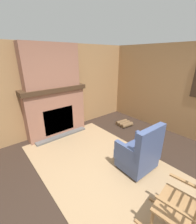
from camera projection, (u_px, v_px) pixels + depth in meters
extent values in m
plane|color=#2D2119|center=(121.00, 186.00, 2.58)|extent=(14.00, 14.00, 0.00)
cube|color=#9E7247|center=(50.00, 91.00, 4.05)|extent=(0.06, 5.82, 2.42)
cube|color=#9E7247|center=(196.00, 94.00, 3.72)|extent=(5.82, 0.06, 2.42)
cube|color=#93604C|center=(56.00, 113.00, 4.11)|extent=(0.36, 1.59, 1.24)
cube|color=black|center=(59.00, 120.00, 4.06)|extent=(0.08, 0.83, 0.69)
cube|color=#565451|center=(62.00, 136.00, 4.13)|extent=(0.16, 1.43, 0.06)
cube|color=#3D2819|center=(53.00, 89.00, 3.87)|extent=(0.46, 1.69, 0.11)
cube|color=#93604C|center=(51.00, 66.00, 3.66)|extent=(0.31, 1.40, 1.05)
cube|color=#997A56|center=(101.00, 165.00, 3.06)|extent=(3.48, 2.16, 0.01)
cube|color=#3D4C75|center=(136.00, 160.00, 2.94)|extent=(0.58, 0.68, 0.24)
cube|color=#3D4C75|center=(137.00, 154.00, 2.89)|extent=(0.61, 0.71, 0.18)
cube|color=#3D4C75|center=(150.00, 143.00, 2.58)|extent=(0.14, 0.70, 0.57)
cube|color=#3D4C75|center=(126.00, 151.00, 2.66)|extent=(0.54, 0.11, 0.20)
cube|color=#3D4C75|center=(147.00, 140.00, 3.01)|extent=(0.54, 0.11, 0.20)
cylinder|color=#332319|center=(117.00, 166.00, 3.01)|extent=(0.05, 0.05, 0.06)
cylinder|color=#332319|center=(135.00, 155.00, 3.33)|extent=(0.05, 0.05, 0.06)
cylinder|color=#332319|center=(136.00, 180.00, 2.66)|extent=(0.05, 0.05, 0.06)
cylinder|color=#332319|center=(154.00, 167.00, 2.98)|extent=(0.05, 0.05, 0.06)
cube|color=olive|center=(177.00, 216.00, 2.08)|extent=(0.80, 0.14, 0.04)
cylinder|color=olive|center=(152.00, 221.00, 1.82)|extent=(0.04, 0.04, 0.38)
cylinder|color=olive|center=(166.00, 197.00, 2.13)|extent=(0.04, 0.04, 0.38)
cylinder|color=olive|center=(196.00, 215.00, 1.89)|extent=(0.04, 0.04, 0.38)
cube|color=olive|center=(177.00, 207.00, 1.78)|extent=(0.50, 0.58, 0.02)
cube|color=olive|center=(174.00, 208.00, 1.55)|extent=(0.40, 0.09, 0.02)
cube|color=olive|center=(186.00, 182.00, 1.86)|extent=(0.40, 0.09, 0.02)
cylinder|color=brown|center=(122.00, 122.00, 4.89)|extent=(0.18, 0.42, 0.13)
cylinder|color=brown|center=(124.00, 124.00, 4.79)|extent=(0.18, 0.42, 0.13)
cylinder|color=brown|center=(127.00, 125.00, 4.68)|extent=(0.18, 0.42, 0.13)
ellipsoid|color=#47708E|center=(34.00, 87.00, 3.58)|extent=(0.11, 0.11, 0.09)
cylinder|color=white|center=(33.00, 82.00, 3.53)|extent=(0.06, 0.06, 0.17)
cube|color=black|center=(73.00, 81.00, 4.22)|extent=(0.14, 0.26, 0.15)
cube|color=silver|center=(75.00, 81.00, 4.16)|extent=(0.01, 0.04, 0.02)
cylinder|color=gold|center=(48.00, 82.00, 3.78)|extent=(0.07, 0.26, 0.25)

